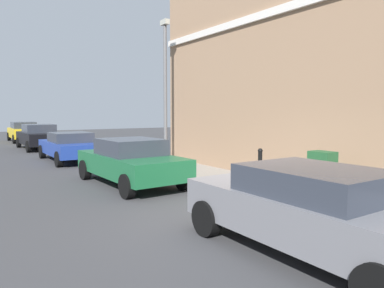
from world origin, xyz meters
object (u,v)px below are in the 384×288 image
car_grey (311,209)px  car_yellow (23,131)px  bollard_near_cabinet (260,165)px  car_blue (70,146)px  car_black (39,136)px  utility_cabinet (322,178)px  lamppost (165,85)px  car_green (131,161)px

car_grey → car_yellow: 25.80m
car_grey → bollard_near_cabinet: car_grey is taller
car_yellow → bollard_near_cabinet: size_ratio=4.13×
car_grey → bollard_near_cabinet: bearing=-34.8°
car_blue → car_black: 6.40m
car_grey → car_blue: car_grey is taller
car_black → utility_cabinet: bearing=-171.5°
car_black → bollard_near_cabinet: size_ratio=4.28×
lamppost → car_yellow: bearing=99.7°
car_yellow → lamppost: lamppost is taller
car_black → lamppost: (2.97, -10.07, 2.54)m
car_green → car_black: (-0.20, 12.78, 0.04)m
utility_cabinet → lamppost: lamppost is taller
car_black → car_blue: bearing=-179.6°
car_yellow → bollard_near_cabinet: car_yellow is taller
car_yellow → lamppost: (2.83, -16.55, 2.53)m
utility_cabinet → car_yellow: bearing=96.3°
car_green → bollard_near_cabinet: car_green is taller
car_black → car_yellow: (0.15, 6.48, 0.01)m
car_blue → car_green: bearing=-178.7°
utility_cabinet → car_black: bearing=99.0°
lamppost → utility_cabinet: bearing=-91.3°
car_yellow → utility_cabinet: bearing=-173.1°
car_blue → car_black: size_ratio=0.99×
car_grey → car_yellow: car_yellow is taller
car_green → utility_cabinet: car_green is taller
car_blue → lamppost: 5.35m
car_black → lamppost: lamppost is taller
lamppost → car_grey: bearing=-106.5°
car_grey → car_black: (-0.24, 19.32, 0.03)m
car_grey → car_black: bearing=1.2°
car_grey → car_black: 19.32m
car_green → car_blue: size_ratio=0.99×
car_blue → utility_cabinet: 11.58m
car_grey → bollard_near_cabinet: (2.66, 3.76, -0.03)m
car_green → bollard_near_cabinet: 3.87m
lamppost → car_blue: bearing=128.0°
utility_cabinet → lamppost: bearing=88.7°
car_blue → car_black: (-0.10, 6.39, 0.08)m
car_green → car_blue: bearing=-0.6°
car_grey → utility_cabinet: size_ratio=3.69×
car_green → car_black: bearing=-0.6°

